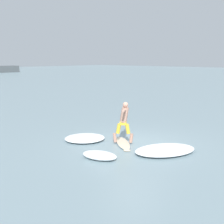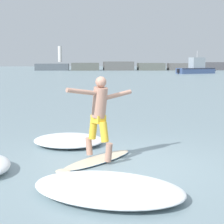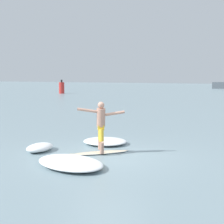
% 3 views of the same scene
% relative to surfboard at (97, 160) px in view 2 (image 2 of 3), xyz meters
% --- Properties ---
extents(ground_plane, '(200.00, 200.00, 0.00)m').
position_rel_surfboard_xyz_m(ground_plane, '(0.41, -0.29, -0.03)').
color(ground_plane, '#7E979F').
extents(rock_jetty_breakwater, '(42.37, 4.71, 4.36)m').
position_rel_surfboard_xyz_m(rock_jetty_breakwater, '(10.50, 61.71, 0.68)').
color(rock_jetty_breakwater, '#4C545C').
rests_on(rock_jetty_breakwater, ground).
extents(surfboard, '(1.70, 1.86, 0.19)m').
position_rel_surfboard_xyz_m(surfboard, '(0.00, 0.00, 0.00)').
color(surfboard, beige).
rests_on(surfboard, ground).
extents(surfer, '(1.32, 0.97, 1.66)m').
position_rel_surfboard_xyz_m(surfer, '(0.04, -0.00, 0.99)').
color(surfer, tan).
rests_on(surfer, surfboard).
extents(fishing_boat_near_jetty, '(6.52, 3.60, 3.17)m').
position_rel_surfboard_xyz_m(fishing_boat_near_jetty, '(14.83, 45.36, 0.72)').
color(fishing_boat_near_jetty, '#394D76').
rests_on(fishing_boat_near_jetty, ground).
extents(wave_foam_at_nose, '(2.20, 2.14, 0.21)m').
position_rel_surfboard_xyz_m(wave_foam_at_nose, '(-0.67, 1.56, 0.07)').
color(wave_foam_at_nose, white).
rests_on(wave_foam_at_nose, ground).
extents(wave_foam_beside, '(2.79, 2.37, 0.22)m').
position_rel_surfboard_xyz_m(wave_foam_beside, '(0.13, -1.91, 0.08)').
color(wave_foam_beside, white).
rests_on(wave_foam_beside, ground).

